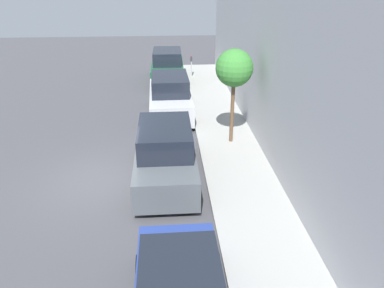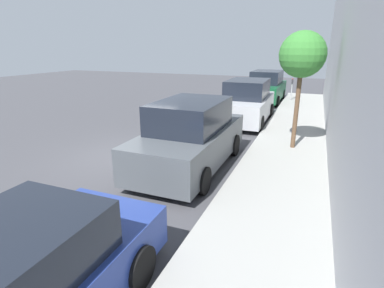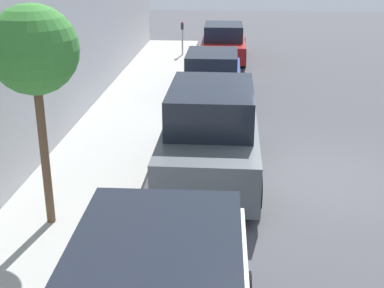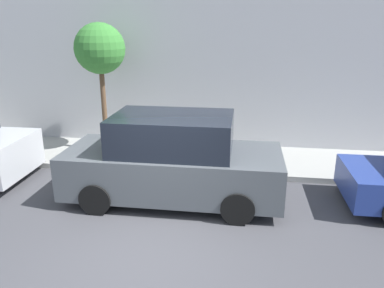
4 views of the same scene
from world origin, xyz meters
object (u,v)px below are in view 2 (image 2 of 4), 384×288
Objects in this scene: parking_meter_far at (292,87)px; parked_suv_fifth at (266,87)px; parked_suv_fourth at (247,102)px; parked_suv_third at (191,137)px; street_tree at (302,55)px.

parked_suv_fifth is at bearing -164.33° from parking_meter_far.
parked_suv_fourth is 6.67m from parking_meter_far.
parked_suv_third is 3.53× the size of parking_meter_far.
parked_suv_fourth reaches higher than parking_meter_far.
parked_suv_fourth and parked_suv_fifth have the same top height.
street_tree reaches higher than parked_suv_fourth.
parked_suv_third is 4.35m from street_tree.
parked_suv_fifth reaches higher than parking_meter_far.
parked_suv_fifth is 3.56× the size of parking_meter_far.
parked_suv_fourth is at bearing -103.09° from parking_meter_far.
street_tree is at bearing -84.93° from parking_meter_far.
parked_suv_fifth is at bearing 88.88° from parked_suv_third.
parked_suv_third and parked_suv_fifth have the same top height.
parked_suv_fourth is 6.06m from parked_suv_fifth.
parked_suv_third reaches higher than parking_meter_far.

